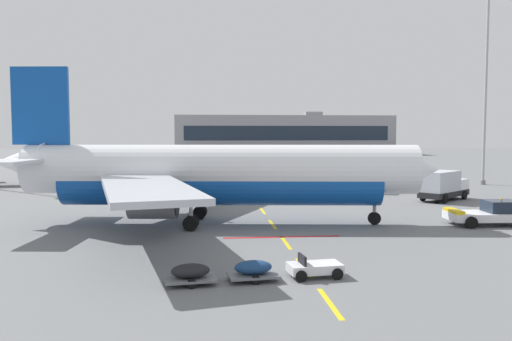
# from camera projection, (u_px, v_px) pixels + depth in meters

# --- Properties ---
(ground) EXTENTS (400.00, 400.00, 0.00)m
(ground) POSITION_uv_depth(u_px,v_px,m) (460.00, 200.00, 55.11)
(ground) COLOR slate
(apron_paint_markings) EXTENTS (8.00, 93.23, 0.01)m
(apron_paint_markings) POSITION_uv_depth(u_px,v_px,m) (260.00, 207.00, 49.67)
(apron_paint_markings) COLOR yellow
(apron_paint_markings) RESTS_ON ground
(airliner_foreground) EXTENTS (34.82, 34.40, 12.20)m
(airliner_foreground) POSITION_uv_depth(u_px,v_px,m) (214.00, 174.00, 39.90)
(airliner_foreground) COLOR white
(airliner_foreground) RESTS_ON ground
(pushback_tug) EXTENTS (6.15, 3.47, 2.08)m
(pushback_tug) POSITION_uv_depth(u_px,v_px,m) (490.00, 213.00, 39.74)
(pushback_tug) COLOR silver
(pushback_tug) RESTS_ON ground
(catering_truck) EXTENTS (7.34, 5.24, 3.14)m
(catering_truck) POSITION_uv_depth(u_px,v_px,m) (346.00, 178.00, 62.67)
(catering_truck) COLOR black
(catering_truck) RESTS_ON ground
(fuel_service_truck) EXTENTS (6.97, 6.24, 3.14)m
(fuel_service_truck) POSITION_uv_depth(u_px,v_px,m) (443.00, 185.00, 54.25)
(fuel_service_truck) COLOR black
(fuel_service_truck) RESTS_ON ground
(ground_power_truck) EXTENTS (7.40, 4.34, 3.14)m
(ground_power_truck) POSITION_uv_depth(u_px,v_px,m) (267.00, 178.00, 62.40)
(ground_power_truck) COLOR black
(ground_power_truck) RESTS_ON ground
(baggage_train) EXTENTS (8.71, 2.52, 1.14)m
(baggage_train) POSITION_uv_depth(u_px,v_px,m) (254.00, 270.00, 24.68)
(baggage_train) COLOR silver
(baggage_train) RESTS_ON ground
(apron_light_mast_far) EXTENTS (1.80, 1.80, 28.40)m
(apron_light_mast_far) POSITION_uv_depth(u_px,v_px,m) (487.00, 58.00, 70.22)
(apron_light_mast_far) COLOR slate
(apron_light_mast_far) RESTS_ON ground
(terminal_satellite) EXTENTS (73.81, 25.87, 14.77)m
(terminal_satellite) POSITION_uv_depth(u_px,v_px,m) (282.00, 135.00, 182.07)
(terminal_satellite) COLOR gray
(terminal_satellite) RESTS_ON ground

